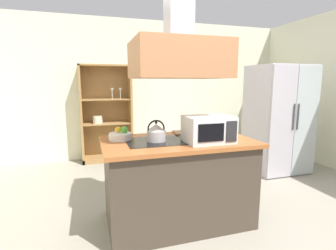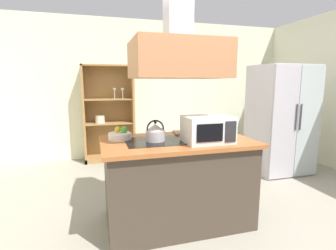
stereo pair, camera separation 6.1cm
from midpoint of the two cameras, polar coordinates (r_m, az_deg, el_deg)
ground_plane at (r=2.86m, az=8.76°, el=-21.94°), size 7.80×7.80×0.00m
wall_back at (r=5.32m, az=-4.54°, el=7.89°), size 6.00×0.12×2.70m
kitchen_island at (r=2.79m, az=2.65°, el=-12.29°), size 1.54×0.90×0.90m
range_hood at (r=2.62m, az=2.88°, el=16.46°), size 0.90×0.70×1.17m
refrigerator at (r=4.66m, az=24.05°, el=1.13°), size 0.90×0.78×1.76m
dish_cabinet at (r=5.05m, az=-12.67°, el=1.40°), size 0.94×0.40×1.81m
kettle at (r=2.58m, az=-2.15°, el=-1.64°), size 0.19×0.19×0.22m
cutting_board at (r=3.01m, az=5.16°, el=-1.66°), size 0.36×0.27×0.02m
microwave at (r=2.56m, az=9.47°, el=-0.97°), size 0.46×0.35×0.26m
fruit_bowl at (r=2.71m, az=-9.96°, el=-2.26°), size 0.24×0.24×0.14m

